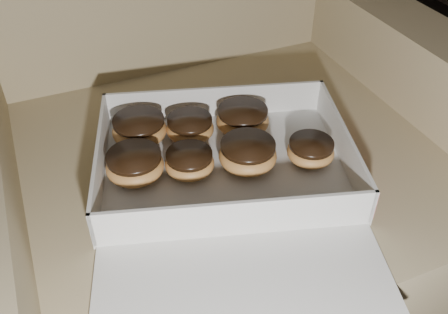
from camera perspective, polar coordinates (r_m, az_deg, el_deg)
armchair at (r=1.08m, az=-1.31°, el=-2.29°), size 1.01×0.85×1.05m
bakery_box at (r=0.85m, az=0.59°, el=-2.65°), size 0.55×0.60×0.07m
donut_a at (r=0.86m, az=-10.16°, el=-0.90°), size 0.10×0.10×0.05m
donut_b at (r=0.95m, az=2.15°, el=4.33°), size 0.10×0.10×0.05m
donut_c at (r=0.94m, az=-9.65°, el=3.17°), size 0.10×0.10×0.05m
donut_d at (r=0.94m, az=-3.90°, el=3.39°), size 0.09×0.09×0.04m
donut_e at (r=0.87m, az=2.73°, el=0.35°), size 0.10×0.10×0.05m
donut_f at (r=0.86m, az=-3.96°, el=-0.59°), size 0.09×0.09×0.04m
donut_g at (r=0.89m, az=9.87°, el=0.72°), size 0.08×0.08×0.04m
crumb_a at (r=0.81m, az=-3.68°, el=-5.90°), size 0.01×0.01×0.00m
crumb_b at (r=0.81m, az=4.28°, el=-5.41°), size 0.01×0.01×0.00m
crumb_c at (r=0.91m, az=12.02°, el=-0.47°), size 0.01×0.01×0.00m
crumb_d at (r=0.86m, az=-11.37°, el=-3.34°), size 0.01×0.01×0.00m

